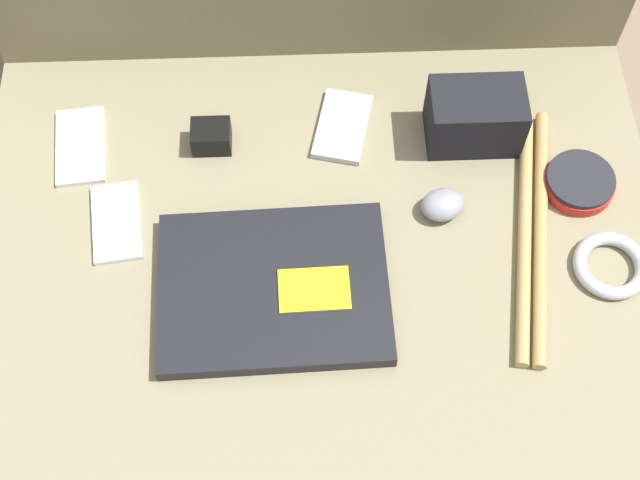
% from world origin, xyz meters
% --- Properties ---
extents(ground_plane, '(8.00, 8.00, 0.00)m').
position_xyz_m(ground_plane, '(0.00, 0.00, 0.00)').
color(ground_plane, '#7A6651').
extents(couch_seat, '(0.92, 0.66, 0.12)m').
position_xyz_m(couch_seat, '(0.00, 0.00, 0.06)').
color(couch_seat, '#847A5B').
rests_on(couch_seat, ground_plane).
extents(laptop, '(0.30, 0.23, 0.03)m').
position_xyz_m(laptop, '(-0.06, -0.06, 0.14)').
color(laptop, black).
rests_on(laptop, couch_seat).
extents(computer_mouse, '(0.07, 0.06, 0.03)m').
position_xyz_m(computer_mouse, '(0.17, 0.05, 0.14)').
color(computer_mouse, gray).
rests_on(computer_mouse, couch_seat).
extents(speaker_puck, '(0.10, 0.10, 0.03)m').
position_xyz_m(speaker_puck, '(0.36, 0.08, 0.14)').
color(speaker_puck, red).
rests_on(speaker_puck, couch_seat).
extents(phone_silver, '(0.08, 0.13, 0.01)m').
position_xyz_m(phone_silver, '(-0.27, 0.05, 0.13)').
color(phone_silver, silver).
rests_on(phone_silver, couch_seat).
extents(phone_black, '(0.08, 0.13, 0.01)m').
position_xyz_m(phone_black, '(-0.33, 0.17, 0.13)').
color(phone_black, silver).
rests_on(phone_black, couch_seat).
extents(phone_small, '(0.09, 0.13, 0.01)m').
position_xyz_m(phone_small, '(0.04, 0.19, 0.13)').
color(phone_small, '#B7B7BC').
rests_on(phone_small, couch_seat).
extents(camera_pouch, '(0.13, 0.08, 0.09)m').
position_xyz_m(camera_pouch, '(0.22, 0.17, 0.17)').
color(camera_pouch, black).
rests_on(camera_pouch, couch_seat).
extents(charger_brick, '(0.05, 0.04, 0.04)m').
position_xyz_m(charger_brick, '(-0.15, 0.17, 0.14)').
color(charger_brick, black).
rests_on(charger_brick, couch_seat).
extents(cable_coil, '(0.10, 0.10, 0.02)m').
position_xyz_m(cable_coil, '(0.38, -0.04, 0.13)').
color(cable_coil, '#B2B2B7').
rests_on(cable_coil, couch_seat).
extents(drumstick_pair, '(0.10, 0.38, 0.02)m').
position_xyz_m(drumstick_pair, '(0.28, 0.01, 0.13)').
color(drumstick_pair, tan).
rests_on(drumstick_pair, couch_seat).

